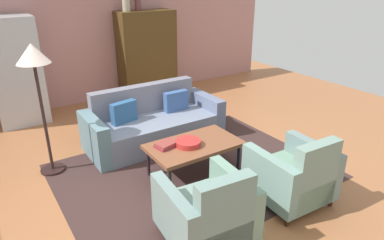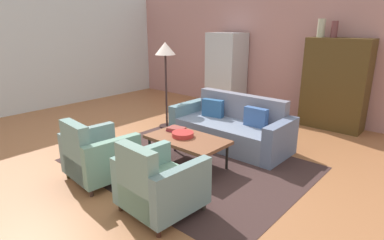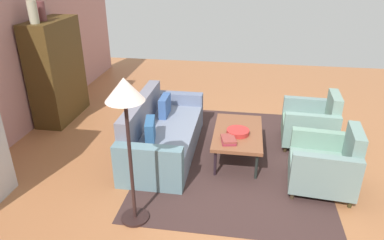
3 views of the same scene
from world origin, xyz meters
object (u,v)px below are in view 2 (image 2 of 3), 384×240
at_px(refrigerator, 226,71).
at_px(fruit_bowl, 183,134).
at_px(couch, 232,128).
at_px(vase_tall, 321,28).
at_px(armchair_left, 96,157).
at_px(floor_lamp, 165,57).
at_px(cabinet, 335,84).
at_px(coffee_table, 187,140).
at_px(armchair_right, 157,185).
at_px(vase_round, 334,29).
at_px(book_stack, 177,129).

bearing_deg(refrigerator, fruit_bowl, -65.07).
bearing_deg(couch, vase_tall, -105.76).
xyz_separation_m(vase_tall, refrigerator, (-2.18, -0.10, -1.05)).
bearing_deg(armchair_left, refrigerator, 107.77).
height_order(couch, vase_tall, vase_tall).
bearing_deg(floor_lamp, refrigerator, 90.27).
height_order(armchair_left, refrigerator, refrigerator).
relative_size(cabinet, vase_tall, 5.09).
height_order(coffee_table, refrigerator, refrigerator).
bearing_deg(fruit_bowl, couch, 85.64).
relative_size(vase_tall, floor_lamp, 0.21).
height_order(coffee_table, armchair_right, armchair_right).
xyz_separation_m(fruit_bowl, refrigerator, (-1.49, 3.20, 0.45)).
bearing_deg(couch, armchair_right, 104.31).
bearing_deg(armchair_left, coffee_table, 67.77).
height_order(armchair_right, cabinet, cabinet).
relative_size(couch, refrigerator, 1.14).
height_order(couch, coffee_table, couch).
bearing_deg(vase_round, vase_tall, 180.00).
xyz_separation_m(couch, cabinet, (1.00, 2.12, 0.61)).
distance_m(armchair_left, book_stack, 1.32).
bearing_deg(vase_round, floor_lamp, -137.85).
relative_size(coffee_table, cabinet, 0.67).
height_order(cabinet, floor_lamp, cabinet).
relative_size(armchair_left, vase_tall, 2.49).
relative_size(couch, armchair_left, 2.39).
xyz_separation_m(couch, armchair_right, (0.60, -2.35, 0.06)).
height_order(cabinet, vase_tall, vase_tall).
xyz_separation_m(armchair_left, vase_tall, (1.21, 4.46, 1.63)).
bearing_deg(book_stack, armchair_right, -54.13).
bearing_deg(refrigerator, couch, -51.91).
distance_m(armchair_left, fruit_bowl, 1.28).
distance_m(book_stack, vase_tall, 3.64).
xyz_separation_m(vase_tall, floor_lamp, (-2.17, -2.19, -0.53)).
bearing_deg(armchair_left, floor_lamp, 118.11).
bearing_deg(armchair_right, floor_lamp, 136.67).
relative_size(coffee_table, vase_tall, 3.39).
distance_m(armchair_left, cabinet, 4.78).
height_order(coffee_table, book_stack, book_stack).
relative_size(couch, fruit_bowl, 6.40).
bearing_deg(vase_tall, cabinet, 0.68).
distance_m(vase_tall, vase_round, 0.25).
bearing_deg(fruit_bowl, armchair_left, -113.86).
height_order(armchair_left, vase_round, vase_round).
distance_m(armchair_left, armchair_right, 1.20).
bearing_deg(book_stack, vase_tall, 73.62).
distance_m(fruit_bowl, vase_round, 3.73).
bearing_deg(couch, floor_lamp, 2.85).
relative_size(couch, book_stack, 6.81).
height_order(fruit_bowl, vase_round, vase_round).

